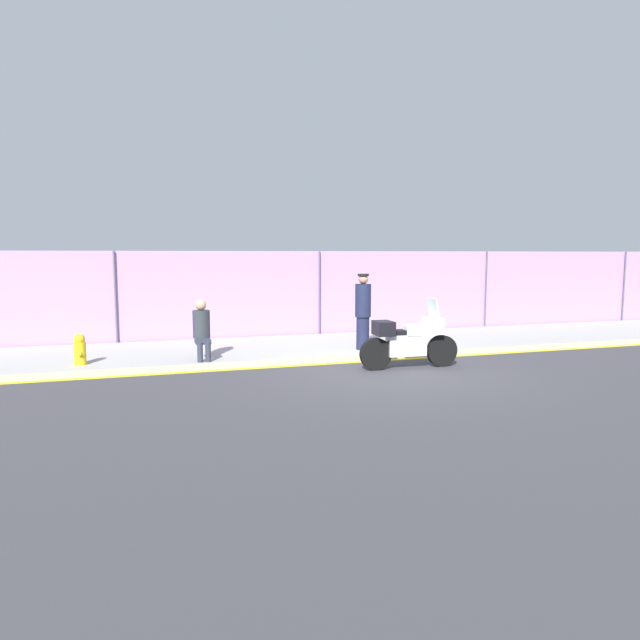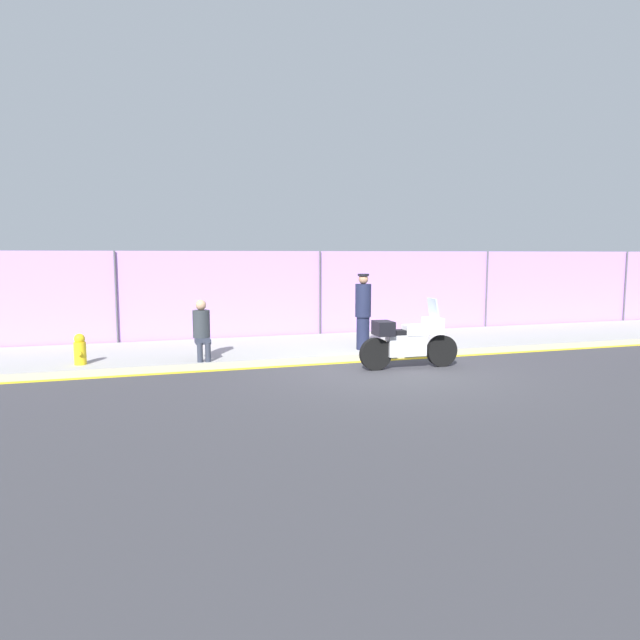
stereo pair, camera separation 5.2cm
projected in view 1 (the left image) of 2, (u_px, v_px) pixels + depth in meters
The scene contains 8 objects.
ground_plane at pixel (390, 372), 11.76m from camera, with size 120.00×120.00×0.00m, color #38383D.
sidewalk at pixel (340, 346), 14.68m from camera, with size 40.66×3.52×0.16m.
curb_paint_stripe at pixel (367, 361), 12.94m from camera, with size 40.66×0.18×0.01m.
storefront_fence at pixel (318, 295), 16.30m from camera, with size 38.63×0.17×2.51m.
motorcycle at pixel (409, 340), 12.10m from camera, with size 2.21×0.55×1.49m.
officer_standing at pixel (363, 311), 13.55m from camera, with size 0.38×0.38×1.81m.
person_seated_on_curb at pixel (202, 327), 12.28m from camera, with size 0.37×0.66×1.29m.
fire_hydrant at pixel (80, 350), 11.69m from camera, with size 0.24×0.30×0.65m.
Camera 1 is at (-4.89, -10.57, 2.42)m, focal length 32.00 mm.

